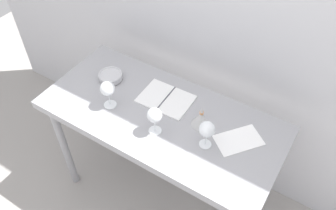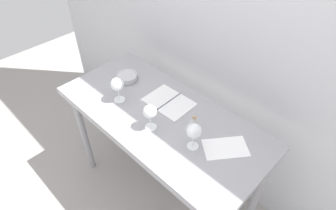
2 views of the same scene
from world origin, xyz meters
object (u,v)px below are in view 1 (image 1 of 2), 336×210
Objects in this scene: wine_glass_near_right at (207,130)px; open_notebook at (166,99)px; wine_glass_near_center at (154,116)px; tasting_sheet_upper at (238,140)px; wine_glass_near_left at (108,89)px; decanter_funnel at (201,119)px; tasting_bowl at (111,76)px.

open_notebook is at bearing 154.20° from wine_glass_near_right.
wine_glass_near_center reaches higher than tasting_sheet_upper.
wine_glass_near_left reaches higher than decanter_funnel.
wine_glass_near_right is 0.99× the size of wine_glass_near_center.
wine_glass_near_right is at bearing -100.86° from tasting_sheet_upper.
tasting_bowl is (-0.38, -0.03, 0.02)m from open_notebook.
tasting_bowl reaches higher than open_notebook.
wine_glass_near_right is 1.11× the size of tasting_bowl.
wine_glass_near_left reaches higher than tasting_bowl.
decanter_funnel is at bearing -2.27° from tasting_bowl.
wine_glass_near_left is 0.71× the size of tasting_sheet_upper.
tasting_sheet_upper is at bearing 23.97° from wine_glass_near_center.
wine_glass_near_left is 0.35m from open_notebook.
wine_glass_near_center is 0.51m from tasting_bowl.
wine_glass_near_left is 1.04× the size of wine_glass_near_right.
tasting_sheet_upper is at bearing -1.19° from tasting_bowl.
open_notebook reaches higher than tasting_sheet_upper.
decanter_funnel reaches higher than tasting_bowl.
wine_glass_near_center reaches higher than tasting_bowl.
tasting_bowl is 0.65m from decanter_funnel.
tasting_sheet_upper is 1.62× the size of tasting_bowl.
wine_glass_near_left reaches higher than open_notebook.
wine_glass_near_center is at bearing -166.83° from wine_glass_near_right.
tasting_sheet_upper is 0.87m from tasting_bowl.
wine_glass_near_center is at bearing -4.23° from wine_glass_near_left.
wine_glass_near_left is 1.16× the size of tasting_bowl.
tasting_sheet_upper is at bearing 12.06° from wine_glass_near_left.
wine_glass_near_center is 0.46m from tasting_sheet_upper.
open_notebook is 1.27× the size of tasting_sheet_upper.
wine_glass_near_left is at bearing 175.77° from wine_glass_near_center.
tasting_bowl is (-0.74, 0.14, -0.09)m from wine_glass_near_right.
wine_glass_near_left is at bearing -129.68° from tasting_sheet_upper.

